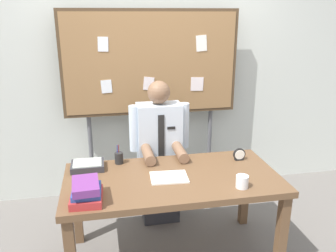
% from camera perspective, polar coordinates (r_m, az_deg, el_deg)
% --- Properties ---
extents(back_wall, '(6.40, 0.08, 2.70)m').
position_cam_1_polar(back_wall, '(3.69, -3.22, 9.11)').
color(back_wall, silver).
rests_on(back_wall, ground_plane).
extents(desk, '(1.65, 0.82, 0.73)m').
position_cam_1_polar(desk, '(2.73, 0.75, -9.91)').
color(desk, brown).
rests_on(desk, ground_plane).
extents(person, '(0.55, 0.56, 1.36)m').
position_cam_1_polar(person, '(3.26, -1.40, -5.25)').
color(person, '#2D2D33').
rests_on(person, ground_plane).
extents(bulletin_board, '(1.75, 0.09, 1.97)m').
position_cam_1_polar(bulletin_board, '(3.48, -2.76, 9.92)').
color(bulletin_board, '#4C3823').
rests_on(bulletin_board, ground_plane).
extents(book_stack, '(0.22, 0.27, 0.14)m').
position_cam_1_polar(book_stack, '(2.40, -13.29, -10.50)').
color(book_stack, '#B22D2D').
rests_on(book_stack, desk).
extents(open_notebook, '(0.29, 0.23, 0.01)m').
position_cam_1_polar(open_notebook, '(2.66, 0.17, -8.44)').
color(open_notebook, white).
rests_on(open_notebook, desk).
extents(desk_clock, '(0.10, 0.04, 0.10)m').
position_cam_1_polar(desk_clock, '(3.02, 11.63, -4.66)').
color(desk_clock, black).
rests_on(desk_clock, desk).
extents(coffee_mug, '(0.09, 0.09, 0.09)m').
position_cam_1_polar(coffee_mug, '(2.57, 12.09, -8.93)').
color(coffee_mug, white).
rests_on(coffee_mug, desk).
extents(pen_holder, '(0.07, 0.07, 0.16)m').
position_cam_1_polar(pen_holder, '(2.92, -8.07, -5.21)').
color(pen_holder, '#262626').
rests_on(pen_holder, desk).
extents(paper_tray, '(0.26, 0.20, 0.06)m').
position_cam_1_polar(paper_tray, '(2.88, -13.08, -6.35)').
color(paper_tray, '#333338').
rests_on(paper_tray, desk).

